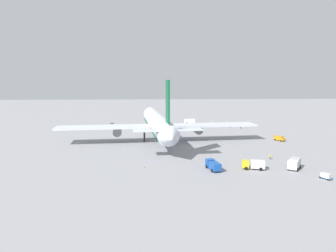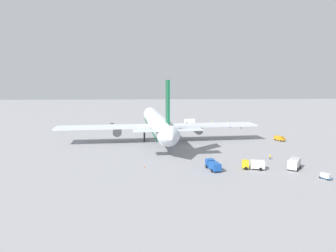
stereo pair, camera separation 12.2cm
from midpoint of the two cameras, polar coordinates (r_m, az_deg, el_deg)
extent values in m
plane|color=gray|center=(126.26, -1.96, -2.67)|extent=(600.00, 600.00, 0.00)
cylinder|color=silver|center=(125.08, -1.98, 0.69)|extent=(62.68, 12.14, 7.17)
cone|color=silver|center=(158.72, -3.32, 2.27)|extent=(6.28, 7.46, 7.02)
cone|color=silver|center=(91.03, 0.41, -2.11)|extent=(7.69, 7.36, 6.81)
cube|color=#0C5933|center=(95.29, -0.09, 4.52)|extent=(6.02, 0.98, 13.22)
cube|color=silver|center=(95.09, -3.59, -0.81)|extent=(5.17, 10.05, 0.36)
cube|color=silver|center=(96.76, 3.44, -0.65)|extent=(5.17, 10.05, 0.36)
cube|color=silver|center=(121.68, -11.93, -0.20)|extent=(11.85, 36.44, 0.70)
cylinder|color=slate|center=(122.74, -9.37, -1.03)|extent=(6.20, 3.88, 3.42)
cube|color=silver|center=(126.35, 7.92, 0.20)|extent=(11.85, 36.44, 0.70)
cylinder|color=slate|center=(126.22, 5.43, -0.68)|extent=(5.88, 3.74, 3.30)
cylinder|color=black|center=(147.33, -2.89, -0.35)|extent=(0.70, 0.70, 3.88)
cylinder|color=black|center=(122.38, -4.41, -2.11)|extent=(0.70, 0.70, 3.88)
cylinder|color=black|center=(123.60, 0.77, -1.98)|extent=(0.70, 0.70, 3.88)
cube|color=#0C5933|center=(125.35, -1.97, -0.20)|extent=(60.17, 11.59, 0.50)
cube|color=yellow|center=(87.95, 14.06, -6.79)|extent=(2.82, 2.38, 1.87)
cube|color=silver|center=(88.13, 16.17, -6.80)|extent=(3.34, 4.22, 1.98)
cube|color=black|center=(87.80, 13.66, -6.48)|extent=(1.99, 0.62, 0.82)
cylinder|color=black|center=(87.02, 14.18, -7.59)|extent=(0.53, 0.95, 0.90)
cylinder|color=black|center=(89.37, 14.12, -7.17)|extent=(0.53, 0.95, 0.90)
cylinder|color=black|center=(87.28, 16.71, -7.64)|extent=(0.53, 0.95, 0.90)
cylinder|color=black|center=(89.62, 16.59, -7.22)|extent=(0.53, 0.95, 0.90)
cube|color=white|center=(89.86, 21.98, -6.68)|extent=(2.81, 2.95, 2.31)
cube|color=#B2B2B7|center=(92.74, 22.37, -6.22)|extent=(4.24, 4.03, 2.39)
cube|color=black|center=(89.16, 21.93, -6.41)|extent=(1.29, 1.67, 1.02)
cylinder|color=black|center=(90.10, 22.73, -7.44)|extent=(0.90, 0.78, 0.90)
cylinder|color=black|center=(90.54, 21.21, -7.28)|extent=(0.90, 0.78, 0.90)
cylinder|color=black|center=(93.52, 23.15, -6.91)|extent=(0.90, 0.78, 0.90)
cylinder|color=black|center=(93.95, 21.69, -6.76)|extent=(0.90, 0.78, 0.90)
cube|color=white|center=(176.63, 3.35, 0.93)|extent=(2.50, 2.35, 2.15)
cube|color=white|center=(176.11, 4.42, 0.92)|extent=(3.06, 4.23, 2.33)
cube|color=black|center=(176.67, 3.15, 1.10)|extent=(1.69, 0.57, 0.95)
cylinder|color=black|center=(175.72, 3.35, 0.53)|extent=(0.54, 0.95, 0.90)
cylinder|color=black|center=(177.75, 3.46, 0.62)|extent=(0.54, 0.95, 0.90)
cylinder|color=black|center=(175.14, 4.62, 0.50)|extent=(0.54, 0.95, 0.90)
cylinder|color=black|center=(177.17, 4.71, 0.58)|extent=(0.54, 0.95, 0.90)
cube|color=#194CA5|center=(87.18, 7.73, -6.70)|extent=(2.30, 2.51, 1.99)
cube|color=#194CA5|center=(84.07, 8.61, -7.33)|extent=(4.34, 2.87, 1.85)
cube|color=black|center=(87.67, 7.58, -6.28)|extent=(0.40, 1.83, 0.88)
cylinder|color=black|center=(86.88, 7.09, -7.42)|extent=(0.94, 0.45, 0.90)
cylinder|color=black|center=(87.66, 8.44, -7.31)|extent=(0.94, 0.45, 0.90)
cylinder|color=black|center=(83.17, 8.11, -8.16)|extent=(0.94, 0.45, 0.90)
cylinder|color=black|center=(83.99, 9.52, -8.02)|extent=(0.94, 0.45, 0.90)
cube|color=orange|center=(133.16, 19.86, -2.21)|extent=(4.83, 3.60, 1.10)
cube|color=orange|center=(133.17, 19.81, -1.84)|extent=(3.30, 2.74, 0.55)
cylinder|color=black|center=(133.02, 20.59, -2.49)|extent=(0.67, 0.48, 0.64)
cylinder|color=black|center=(131.62, 20.07, -2.58)|extent=(0.67, 0.48, 0.64)
cylinder|color=black|center=(134.89, 19.64, -2.31)|extent=(0.67, 0.48, 0.64)
cylinder|color=black|center=(133.52, 19.11, -2.38)|extent=(0.67, 0.48, 0.64)
cube|color=#595B60|center=(179.45, -10.30, 0.52)|extent=(3.10, 2.37, 0.15)
cylinder|color=#333338|center=(177.84, -10.15, 0.45)|extent=(0.58, 0.31, 0.08)
cylinder|color=black|center=(178.65, -9.99, 0.47)|extent=(0.42, 0.27, 0.40)
cylinder|color=black|center=(178.26, -10.42, 0.44)|extent=(0.42, 0.27, 0.40)
cylinder|color=black|center=(180.65, -10.18, 0.55)|extent=(0.42, 0.27, 0.40)
cylinder|color=black|center=(180.27, -10.61, 0.52)|extent=(0.42, 0.27, 0.40)
cube|color=#26598C|center=(86.24, 27.05, -8.51)|extent=(3.07, 2.46, 0.15)
cylinder|color=#333338|center=(85.40, 27.99, -8.74)|extent=(0.57, 0.34, 0.08)
cube|color=silver|center=(86.08, 27.07, -8.12)|extent=(2.62, 2.15, 1.09)
cylinder|color=black|center=(86.31, 27.88, -8.61)|extent=(0.41, 0.28, 0.40)
cylinder|color=black|center=(85.16, 27.37, -8.79)|extent=(0.41, 0.28, 0.40)
cylinder|color=black|center=(87.37, 26.72, -8.33)|extent=(0.41, 0.28, 0.40)
cylinder|color=black|center=(86.24, 26.20, -8.51)|extent=(0.41, 0.28, 0.40)
cylinder|color=#3F3F47|center=(100.68, 18.28, -5.63)|extent=(0.45, 0.45, 0.83)
cylinder|color=yellow|center=(100.51, 18.30, -5.23)|extent=(0.56, 0.56, 0.62)
sphere|color=tan|center=(100.42, 18.31, -4.99)|extent=(0.22, 0.22, 0.22)
cylinder|color=navy|center=(162.20, 13.23, -0.31)|extent=(0.35, 0.35, 0.87)
cylinder|color=#B2F219|center=(162.09, 13.24, -0.05)|extent=(0.44, 0.44, 0.65)
sphere|color=tan|center=(162.03, 13.24, 0.11)|extent=(0.23, 0.23, 0.23)
cylinder|color=#3F3F47|center=(137.09, 18.96, -2.06)|extent=(0.39, 0.39, 0.87)
cylinder|color=orange|center=(136.97, 18.97, -1.75)|extent=(0.48, 0.48, 0.65)
sphere|color=tan|center=(136.90, 18.98, -1.57)|extent=(0.23, 0.23, 0.23)
cylinder|color=#3F3F47|center=(178.05, 10.96, 0.49)|extent=(0.45, 0.45, 0.83)
cylinder|color=#B2F219|center=(177.96, 10.97, 0.72)|extent=(0.57, 0.57, 0.63)
sphere|color=beige|center=(177.90, 10.97, 0.86)|extent=(0.23, 0.23, 0.23)
cylinder|color=black|center=(164.51, 11.28, -0.15)|extent=(0.36, 0.36, 0.81)
cylinder|color=#B2F219|center=(164.41, 11.29, 0.10)|extent=(0.45, 0.45, 0.61)
sphere|color=#8C6647|center=(164.35, 11.29, 0.24)|extent=(0.22, 0.22, 0.22)
cylinder|color=#3F3F47|center=(175.93, 8.15, 0.47)|extent=(0.32, 0.32, 0.86)
cylinder|color=yellow|center=(175.83, 8.16, 0.71)|extent=(0.41, 0.41, 0.65)
sphere|color=tan|center=(175.77, 8.16, 0.86)|extent=(0.23, 0.23, 0.23)
cone|color=orange|center=(159.47, -11.69, -0.46)|extent=(0.36, 0.36, 0.55)
cone|color=orange|center=(168.84, -15.22, -0.11)|extent=(0.36, 0.36, 0.55)
cone|color=orange|center=(86.61, -4.44, -7.56)|extent=(0.36, 0.36, 0.55)
cone|color=orange|center=(171.57, 12.33, 0.12)|extent=(0.36, 0.36, 0.55)
camera|label=1|loc=(0.06, -90.03, 0.00)|focal=33.04mm
camera|label=2|loc=(0.06, 89.97, 0.00)|focal=33.04mm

